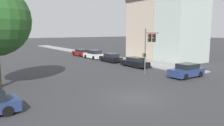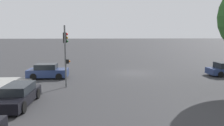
{
  "view_description": "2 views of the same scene",
  "coord_description": "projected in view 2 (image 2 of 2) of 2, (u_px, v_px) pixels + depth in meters",
  "views": [
    {
      "loc": [
        -10.62,
        -12.11,
        4.97
      ],
      "look_at": [
        0.64,
        4.07,
        2.08
      ],
      "focal_mm": 35.0,
      "sensor_mm": 36.0,
      "label": 1
    },
    {
      "loc": [
        4.08,
        24.91,
        4.66
      ],
      "look_at": [
        2.73,
        3.09,
        1.62
      ],
      "focal_mm": 35.0,
      "sensor_mm": 36.0,
      "label": 2
    }
  ],
  "objects": [
    {
      "name": "ground_plane",
      "position": [
        134.0,
        73.0,
        25.51
      ],
      "size": [
        300.0,
        300.0,
        0.0
      ],
      "primitive_type": "plane",
      "color": "#333335"
    },
    {
      "name": "traffic_signal",
      "position": [
        65.0,
        45.0,
        18.86
      ],
      "size": [
        0.76,
        1.88,
        5.27
      ],
      "rotation": [
        0.0,
        0.0,
        3.3
      ],
      "color": "#515456",
      "rests_on": "ground_plane"
    },
    {
      "name": "crossing_car_1",
      "position": [
        48.0,
        71.0,
        22.48
      ],
      "size": [
        4.05,
        1.99,
        1.49
      ],
      "rotation": [
        0.0,
        0.0,
        3.13
      ],
      "color": "navy",
      "rests_on": "ground_plane"
    },
    {
      "name": "parked_car_0",
      "position": [
        18.0,
        95.0,
        14.07
      ],
      "size": [
        1.89,
        4.63,
        1.36
      ],
      "rotation": [
        0.0,
        0.0,
        1.56
      ],
      "color": "black",
      "rests_on": "ground_plane"
    }
  ]
}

